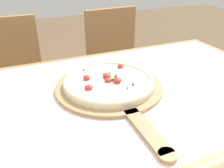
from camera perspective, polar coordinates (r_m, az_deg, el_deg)
The scene contains 6 objects.
dining_table at distance 0.86m, azimuth 4.00°, elevation -10.83°, with size 1.38×0.99×0.78m.
towel_cloth at distance 0.80m, azimuth 4.25°, elevation -4.89°, with size 1.30×0.91×0.00m.
pizza_peel at distance 0.87m, azimuth -0.24°, elevation -1.12°, with size 0.40×0.61×0.01m.
pizza at distance 0.88m, azimuth -0.77°, elevation 0.57°, with size 0.34×0.34×0.04m.
chair_left at distance 1.61m, azimuth -22.44°, elevation 0.67°, with size 0.41×0.41×0.91m.
chair_right at distance 1.73m, azimuth 1.07°, elevation 4.86°, with size 0.43×0.43×0.91m.
Camera 1 is at (-0.31, -0.59, 1.22)m, focal length 38.00 mm.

